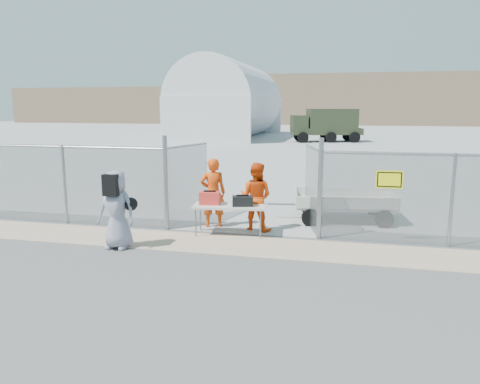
% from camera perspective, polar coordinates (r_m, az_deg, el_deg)
% --- Properties ---
extents(ground, '(160.00, 160.00, 0.00)m').
position_cam_1_polar(ground, '(10.23, -2.57, -8.04)').
color(ground, '#4B4B4B').
extents(tarmac_inside, '(160.00, 80.00, 0.01)m').
position_cam_1_polar(tarmac_inside, '(51.51, 10.24, 6.60)').
color(tarmac_inside, '#9E9E9D').
rests_on(tarmac_inside, ground).
extents(dirt_strip, '(44.00, 1.60, 0.01)m').
position_cam_1_polar(dirt_strip, '(11.15, -1.18, -6.44)').
color(dirt_strip, tan).
rests_on(dirt_strip, ground).
extents(distant_hills, '(140.00, 6.00, 9.00)m').
position_cam_1_polar(distant_hills, '(87.38, 14.96, 10.84)').
color(distant_hills, '#7F684F').
rests_on(distant_hills, ground).
extents(chain_link_fence, '(40.00, 0.20, 2.20)m').
position_cam_1_polar(chain_link_fence, '(11.84, -0.00, 0.00)').
color(chain_link_fence, gray).
rests_on(chain_link_fence, ground).
extents(quonset_hangar, '(9.00, 18.00, 8.00)m').
position_cam_1_polar(quonset_hangar, '(50.95, -1.25, 11.22)').
color(quonset_hangar, silver).
rests_on(quonset_hangar, ground).
extents(folding_table, '(1.90, 0.98, 0.77)m').
position_cam_1_polar(folding_table, '(11.92, -1.30, -3.44)').
color(folding_table, beige).
rests_on(folding_table, ground).
extents(orange_bag, '(0.56, 0.42, 0.32)m').
position_cam_1_polar(orange_bag, '(11.94, -3.70, -0.74)').
color(orange_bag, '#F1362C').
rests_on(orange_bag, folding_table).
extents(black_duffel, '(0.57, 0.42, 0.25)m').
position_cam_1_polar(black_duffel, '(11.72, 0.32, -1.11)').
color(black_duffel, black).
rests_on(black_duffel, folding_table).
extents(security_worker_left, '(0.79, 0.63, 1.89)m').
position_cam_1_polar(security_worker_left, '(12.63, -3.31, -0.09)').
color(security_worker_left, '#EF490C').
rests_on(security_worker_left, ground).
extents(security_worker_right, '(0.98, 0.81, 1.81)m').
position_cam_1_polar(security_worker_right, '(12.24, 1.94, -0.59)').
color(security_worker_right, '#EF490C').
rests_on(security_worker_right, ground).
extents(visitor, '(0.89, 0.59, 1.82)m').
position_cam_1_polar(visitor, '(11.07, -14.82, -2.10)').
color(visitor, gray).
rests_on(visitor, ground).
extents(utility_trailer, '(3.84, 2.33, 0.88)m').
position_cam_1_polar(utility_trailer, '(13.75, 12.54, -1.60)').
color(utility_trailer, beige).
rests_on(utility_trailer, ground).
extents(military_truck, '(6.77, 3.94, 3.04)m').
position_cam_1_polar(military_truck, '(44.50, 10.49, 7.98)').
color(military_truck, '#2D3520').
rests_on(military_truck, ground).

